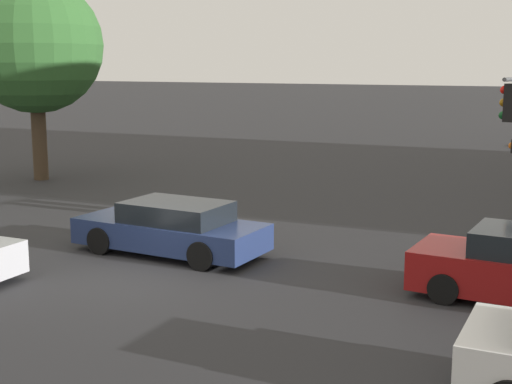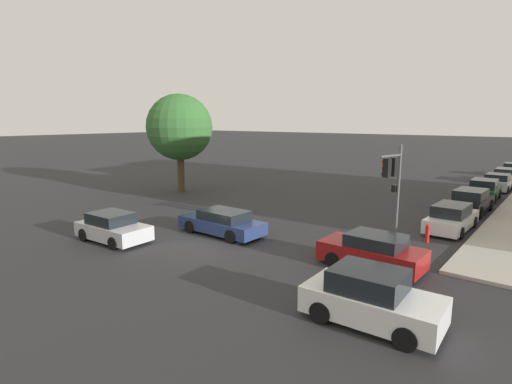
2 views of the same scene
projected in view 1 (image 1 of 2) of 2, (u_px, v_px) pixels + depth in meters
ground_plane at (140, 277)px, 15.41m from camera, size 300.00×300.00×0.00m
street_tree at (34, 46)px, 27.63m from camera, size 5.30×5.30×7.94m
crossing_car_2 at (172, 228)px, 17.22m from camera, size 4.69×1.98×1.29m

